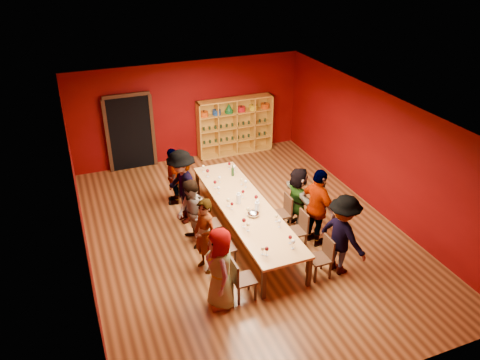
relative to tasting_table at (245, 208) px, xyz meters
name	(u,v)px	position (x,y,z in m)	size (l,w,h in m)	color
room_shell	(245,177)	(0.00, 0.00, 0.80)	(7.10, 9.10, 3.04)	brown
tasting_table	(245,208)	(0.00, 0.00, 0.00)	(1.10, 4.50, 0.75)	tan
doorway	(130,132)	(-1.80, 4.43, 0.42)	(1.40, 0.17, 2.30)	black
shelving_unit	(235,123)	(1.40, 4.32, 0.28)	(2.40, 0.40, 1.80)	gold
chair_person_left_0	(240,278)	(-0.91, -2.00, -0.20)	(0.42, 0.42, 0.89)	black
person_left_0	(220,268)	(-1.30, -2.00, 0.14)	(0.82, 0.44, 1.67)	#454549
chair_person_left_1	(221,246)	(-0.91, -0.91, -0.20)	(0.42, 0.42, 0.89)	black
person_left_1	(205,236)	(-1.25, -0.91, 0.13)	(0.60, 0.44, 1.66)	#151B3B
chair_person_left_2	(207,222)	(-0.91, 0.04, -0.20)	(0.42, 0.42, 0.89)	black
person_left_2	(192,214)	(-1.25, 0.04, 0.10)	(0.78, 0.43, 1.60)	#5E90C3
chair_person_left_3	(194,201)	(-0.91, 1.06, -0.20)	(0.42, 0.42, 0.89)	black
person_left_3	(182,187)	(-1.18, 1.06, 0.24)	(1.21, 0.50, 1.87)	#141638
chair_person_left_4	(184,183)	(-0.91, 2.00, -0.20)	(0.42, 0.42, 0.89)	black
person_left_4	(174,176)	(-1.16, 2.00, 0.07)	(0.90, 0.41, 1.53)	#C5848B
chair_person_right_0	(323,255)	(0.91, -1.97, -0.20)	(0.42, 0.42, 0.89)	black
person_right_0	(343,235)	(1.32, -1.97, 0.19)	(1.15, 0.47, 1.77)	#131635
chair_person_right_1	(299,228)	(0.91, -0.93, -0.20)	(0.42, 0.42, 0.89)	black
person_right_1	(318,208)	(1.34, -0.93, 0.22)	(1.08, 0.49, 1.84)	tan
chair_person_right_2	(284,211)	(0.91, -0.17, -0.20)	(0.42, 0.42, 0.89)	black
person_right_2	(298,198)	(1.27, -0.17, 0.07)	(1.43, 0.41, 1.54)	silver
wine_glass_0	(215,182)	(-0.36, 1.05, 0.20)	(0.08, 0.08, 0.20)	white
wine_glass_1	(232,204)	(-0.33, -0.03, 0.18)	(0.07, 0.07, 0.18)	white
wine_glass_2	(293,242)	(0.27, -1.85, 0.21)	(0.09, 0.09, 0.22)	white
wine_glass_3	(242,180)	(0.30, 0.96, 0.18)	(0.07, 0.07, 0.18)	white
wine_glass_4	(228,200)	(-0.36, 0.12, 0.21)	(0.09, 0.09, 0.21)	white
wine_glass_5	(208,171)	(-0.35, 1.67, 0.21)	(0.09, 0.09, 0.22)	white
wine_glass_6	(219,188)	(-0.37, 0.77, 0.18)	(0.07, 0.07, 0.18)	white
wine_glass_7	(279,222)	(0.35, -1.07, 0.18)	(0.07, 0.07, 0.18)	white
wine_glass_8	(256,197)	(0.28, 0.02, 0.21)	(0.09, 0.09, 0.21)	white
wine_glass_9	(220,178)	(-0.17, 1.27, 0.18)	(0.07, 0.07, 0.18)	white
wine_glass_10	(276,216)	(0.38, -0.85, 0.18)	(0.07, 0.07, 0.18)	white
wine_glass_11	(248,209)	(-0.09, -0.39, 0.20)	(0.08, 0.08, 0.20)	white
wine_glass_12	(244,221)	(-0.34, -0.79, 0.21)	(0.09, 0.09, 0.22)	white
wine_glass_13	(203,167)	(-0.37, 1.97, 0.19)	(0.08, 0.08, 0.19)	white
wine_glass_14	(263,249)	(-0.36, -1.80, 0.18)	(0.07, 0.07, 0.18)	white
wine_glass_15	(243,192)	(0.10, 0.38, 0.19)	(0.08, 0.08, 0.19)	white
wine_glass_16	(267,249)	(-0.30, -1.86, 0.20)	(0.08, 0.08, 0.20)	white
wine_glass_17	(246,182)	(0.34, 0.79, 0.20)	(0.08, 0.08, 0.21)	white
wine_glass_18	(258,201)	(0.27, -0.11, 0.19)	(0.07, 0.07, 0.19)	white
wine_glass_19	(234,167)	(0.36, 1.65, 0.21)	(0.09, 0.09, 0.21)	white
wine_glass_20	(248,225)	(-0.32, -0.96, 0.20)	(0.09, 0.09, 0.21)	white
wine_glass_21	(290,238)	(0.29, -1.67, 0.19)	(0.08, 0.08, 0.19)	white
wine_glass_22	(229,164)	(0.32, 1.89, 0.19)	(0.08, 0.08, 0.19)	white
spittoon_bowl	(253,213)	(0.01, -0.46, 0.11)	(0.26, 0.26, 0.15)	silver
carafe_a	(239,199)	(-0.10, 0.15, 0.18)	(0.13, 0.13, 0.28)	white
carafe_b	(257,207)	(0.15, -0.33, 0.18)	(0.12, 0.12, 0.28)	white
wine_bottle	(233,172)	(0.26, 1.48, 0.16)	(0.09, 0.09, 0.29)	#123315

